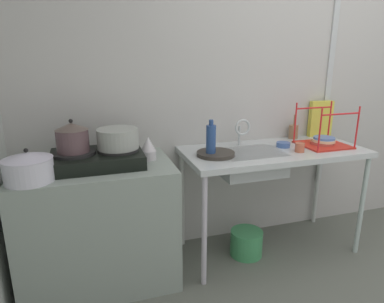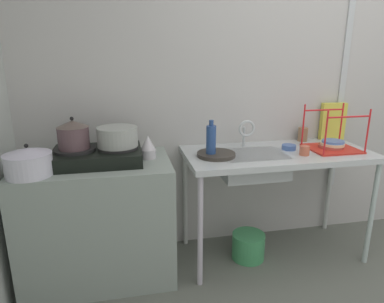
{
  "view_description": "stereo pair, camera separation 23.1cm",
  "coord_description": "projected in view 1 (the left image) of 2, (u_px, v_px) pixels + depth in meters",
  "views": [
    {
      "loc": [
        -1.8,
        -0.9,
        1.5
      ],
      "look_at": [
        -1.13,
        1.21,
        0.86
      ],
      "focal_mm": 31.77,
      "sensor_mm": 36.0,
      "label": 1
    },
    {
      "loc": [
        -1.57,
        -0.96,
        1.5
      ],
      "look_at": [
        -1.13,
        1.21,
        0.86
      ],
      "focal_mm": 31.77,
      "sensor_mm": 36.0,
      "label": 2
    }
  ],
  "objects": [
    {
      "name": "wall_metal_strip",
      "position": [
        331.0,
        59.0,
        2.79
      ],
      "size": [
        0.05,
        0.01,
        2.13
      ],
      "primitive_type": "cube",
      "color": "#B3BABB"
    },
    {
      "name": "utensil_jar",
      "position": [
        293.0,
        132.0,
        2.81
      ],
      "size": [
        0.07,
        0.07,
        0.2
      ],
      "color": "#8E6B4A",
      "rests_on": "counter_sink"
    },
    {
      "name": "pot_on_left_burner",
      "position": [
        72.0,
        137.0,
        2.05
      ],
      "size": [
        0.2,
        0.2,
        0.2
      ],
      "color": "#523C40",
      "rests_on": "stove"
    },
    {
      "name": "cereal_box",
      "position": [
        320.0,
        119.0,
        2.87
      ],
      "size": [
        0.2,
        0.07,
        0.3
      ],
      "primitive_type": "cube",
      "rotation": [
        0.0,
        0.0,
        -0.1
      ],
      "color": "#D2CD44",
      "rests_on": "counter_sink"
    },
    {
      "name": "pot_beside_stove",
      "position": [
        28.0,
        167.0,
        1.85
      ],
      "size": [
        0.27,
        0.27,
        0.19
      ],
      "color": "silver",
      "rests_on": "counter_concrete"
    },
    {
      "name": "bucket_on_floor",
      "position": [
        246.0,
        243.0,
        2.61
      ],
      "size": [
        0.25,
        0.25,
        0.2
      ],
      "primitive_type": "cylinder",
      "color": "#3E9358",
      "rests_on": "ground"
    },
    {
      "name": "small_bowl_on_drainboard",
      "position": [
        283.0,
        145.0,
        2.56
      ],
      "size": [
        0.1,
        0.1,
        0.04
      ],
      "primitive_type": "cylinder",
      "color": "#4160A1",
      "rests_on": "counter_sink"
    },
    {
      "name": "bottle_by_sink",
      "position": [
        211.0,
        140.0,
        2.3
      ],
      "size": [
        0.07,
        0.07,
        0.25
      ],
      "color": "navy",
      "rests_on": "counter_sink"
    },
    {
      "name": "cup_by_rack",
      "position": [
        300.0,
        147.0,
        2.42
      ],
      "size": [
        0.07,
        0.07,
        0.07
      ],
      "primitive_type": "cylinder",
      "color": "#BC5C41",
      "rests_on": "counter_sink"
    },
    {
      "name": "stove",
      "position": [
        97.0,
        158.0,
        2.13
      ],
      "size": [
        0.56,
        0.39,
        0.1
      ],
      "color": "black",
      "rests_on": "counter_concrete"
    },
    {
      "name": "frying_pan",
      "position": [
        216.0,
        154.0,
        2.34
      ],
      "size": [
        0.26,
        0.26,
        0.03
      ],
      "primitive_type": "cylinder",
      "color": "#312D27",
      "rests_on": "counter_sink"
    },
    {
      "name": "pot_on_right_burner",
      "position": [
        118.0,
        139.0,
        2.13
      ],
      "size": [
        0.26,
        0.26,
        0.12
      ],
      "color": "#949991",
      "rests_on": "stove"
    },
    {
      "name": "sink_basin",
      "position": [
        250.0,
        163.0,
        2.45
      ],
      "size": [
        0.46,
        0.34,
        0.16
      ],
      "primitive_type": "cube",
      "color": "#B3BABB",
      "rests_on": "counter_sink"
    },
    {
      "name": "counter_sink",
      "position": [
        273.0,
        158.0,
        2.52
      ],
      "size": [
        1.34,
        0.6,
        0.82
      ],
      "color": "#B3BABB",
      "rests_on": "ground"
    },
    {
      "name": "counter_concrete",
      "position": [
        99.0,
        225.0,
        2.25
      ],
      "size": [
        0.97,
        0.6,
        0.82
      ],
      "primitive_type": "cube",
      "color": "gray",
      "rests_on": "ground"
    },
    {
      "name": "faucet",
      "position": [
        242.0,
        129.0,
        2.54
      ],
      "size": [
        0.12,
        0.07,
        0.21
      ],
      "color": "#B3BABB",
      "rests_on": "counter_sink"
    },
    {
      "name": "dish_rack",
      "position": [
        323.0,
        141.0,
        2.59
      ],
      "size": [
        0.34,
        0.32,
        0.32
      ],
      "color": "red",
      "rests_on": "counter_sink"
    },
    {
      "name": "percolator",
      "position": [
        148.0,
        148.0,
        2.24
      ],
      "size": [
        0.1,
        0.1,
        0.16
      ],
      "color": "#BDBABE",
      "rests_on": "counter_concrete"
    },
    {
      "name": "wall_back",
      "position": [
        308.0,
        75.0,
        2.83
      ],
      "size": [
        5.44,
        0.1,
        2.66
      ],
      "primitive_type": "cube",
      "color": "#B2B1AC",
      "rests_on": "ground"
    }
  ]
}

